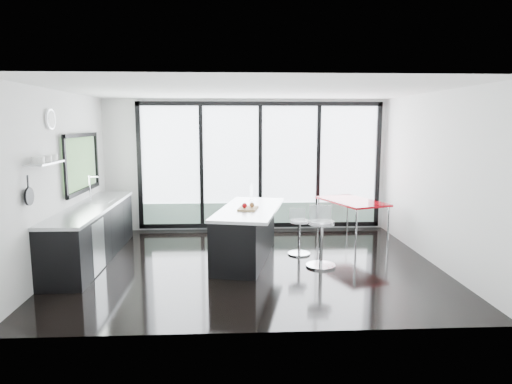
{
  "coord_description": "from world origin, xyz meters",
  "views": [
    {
      "loc": [
        -0.29,
        -7.25,
        2.29
      ],
      "look_at": [
        0.1,
        0.3,
        1.15
      ],
      "focal_mm": 32.0,
      "sensor_mm": 36.0,
      "label": 1
    }
  ],
  "objects": [
    {
      "name": "wall_front",
      "position": [
        0.0,
        -2.5,
        1.4
      ],
      "size": [
        6.0,
        0.0,
        2.8
      ],
      "primitive_type": "cube",
      "color": "silver",
      "rests_on": "ground"
    },
    {
      "name": "counter_cabinets",
      "position": [
        -2.67,
        0.4,
        0.46
      ],
      "size": [
        0.69,
        3.24,
        1.36
      ],
      "color": "black",
      "rests_on": "floor"
    },
    {
      "name": "wall_back",
      "position": [
        0.27,
        2.47,
        1.27
      ],
      "size": [
        6.0,
        0.09,
        2.8
      ],
      "color": "silver",
      "rests_on": "ground"
    },
    {
      "name": "ceiling",
      "position": [
        0.0,
        0.0,
        2.8
      ],
      "size": [
        6.0,
        5.0,
        0.0
      ],
      "primitive_type": "cube",
      "color": "white",
      "rests_on": "wall_back"
    },
    {
      "name": "bar_stool_near",
      "position": [
        1.12,
        -0.21,
        0.38
      ],
      "size": [
        0.49,
        0.49,
        0.75
      ],
      "primitive_type": "cylinder",
      "rotation": [
        0.0,
        0.0,
        -0.04
      ],
      "color": "silver",
      "rests_on": "floor"
    },
    {
      "name": "wall_left",
      "position": [
        -2.97,
        0.27,
        1.56
      ],
      "size": [
        0.26,
        5.0,
        2.8
      ],
      "color": "silver",
      "rests_on": "ground"
    },
    {
      "name": "island",
      "position": [
        -0.08,
        0.27,
        0.45
      ],
      "size": [
        1.37,
        2.33,
        1.16
      ],
      "color": "black",
      "rests_on": "floor"
    },
    {
      "name": "red_table",
      "position": [
        2.07,
        1.54,
        0.39
      ],
      "size": [
        1.28,
        1.65,
        0.78
      ],
      "primitive_type": "cube",
      "rotation": [
        0.0,
        0.0,
        0.35
      ],
      "color": "#8B010A",
      "rests_on": "floor"
    },
    {
      "name": "wall_right",
      "position": [
        3.0,
        0.0,
        1.4
      ],
      "size": [
        0.0,
        5.0,
        2.8
      ],
      "primitive_type": "cube",
      "color": "silver",
      "rests_on": "ground"
    },
    {
      "name": "floor",
      "position": [
        0.0,
        0.0,
        0.0
      ],
      "size": [
        6.0,
        5.0,
        0.0
      ],
      "primitive_type": "cube",
      "color": "black",
      "rests_on": "ground"
    },
    {
      "name": "bar_stool_far",
      "position": [
        0.87,
        0.5,
        0.31
      ],
      "size": [
        0.44,
        0.44,
        0.62
      ],
      "primitive_type": "cylinder",
      "rotation": [
        0.0,
        0.0,
        0.15
      ],
      "color": "silver",
      "rests_on": "floor"
    }
  ]
}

